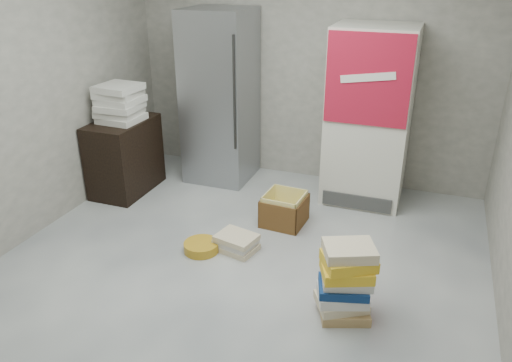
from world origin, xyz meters
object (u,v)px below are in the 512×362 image
object	(u,v)px
coke_cooler	(369,116)
wood_shelf	(125,156)
phonebook_stack_main	(345,282)
steel_fridge	(220,97)
cardboard_box	(284,211)

from	to	relation	value
coke_cooler	wood_shelf	xyz separation A→B (m)	(-2.48, -0.72, -0.50)
coke_cooler	phonebook_stack_main	size ratio (longest dim) A/B	3.08
steel_fridge	wood_shelf	bearing A→B (deg)	-138.69
steel_fridge	cardboard_box	distance (m)	1.58
cardboard_box	coke_cooler	bearing A→B (deg)	58.08
steel_fridge	cardboard_box	bearing A→B (deg)	-39.77
cardboard_box	phonebook_stack_main	bearing A→B (deg)	-51.41
wood_shelf	cardboard_box	xyz separation A→B (m)	(1.87, -0.13, -0.27)
steel_fridge	phonebook_stack_main	distance (m)	2.82
coke_cooler	cardboard_box	bearing A→B (deg)	-125.67
coke_cooler	wood_shelf	world-z (taller)	coke_cooler
wood_shelf	phonebook_stack_main	size ratio (longest dim) A/B	1.37
coke_cooler	phonebook_stack_main	bearing A→B (deg)	-84.47
wood_shelf	cardboard_box	distance (m)	1.89
wood_shelf	phonebook_stack_main	distance (m)	2.98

